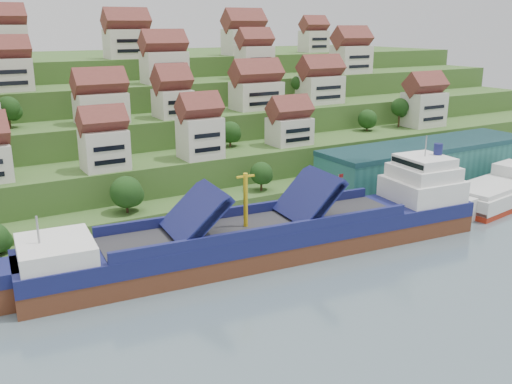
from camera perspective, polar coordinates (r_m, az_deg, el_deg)
ground at (r=107.46m, az=3.86°, el=-5.91°), size 300.00×300.00×0.00m
quay at (r=129.63m, az=7.44°, el=-1.54°), size 180.00×14.00×2.20m
hillside at (r=196.04m, az=-13.54°, el=7.13°), size 260.00×128.00×31.00m
hillside_village at (r=154.49m, az=-10.12°, el=10.31°), size 159.88×63.69×29.64m
hillside_trees at (r=136.56m, az=-7.67°, el=5.61°), size 146.21×62.07×31.29m
warehouse at (r=150.61m, az=16.72°, el=2.84°), size 60.00×15.00×10.00m
flagpole at (r=123.09m, az=8.26°, el=0.27°), size 1.28×0.16×8.00m
cargo_ship at (r=105.11m, az=2.39°, el=-4.31°), size 87.28×21.10×19.28m
second_ship at (r=146.35m, az=23.29°, el=-0.01°), size 32.74×16.35×9.08m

